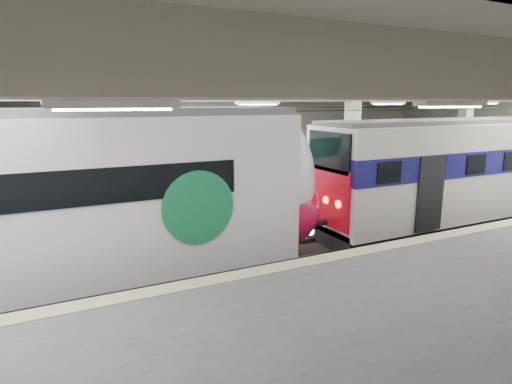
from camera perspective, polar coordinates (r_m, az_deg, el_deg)
station_hall at (r=12.13m, az=8.19°, el=3.60°), size 36.00×24.00×5.75m
modern_emu at (r=11.94m, az=-21.56°, el=-1.54°), size 15.16×3.13×4.82m
older_rer at (r=19.10m, az=25.46°, el=2.62°), size 13.04×2.88×4.32m
far_train at (r=17.48m, az=-18.17°, el=2.82°), size 14.63×3.30×4.63m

